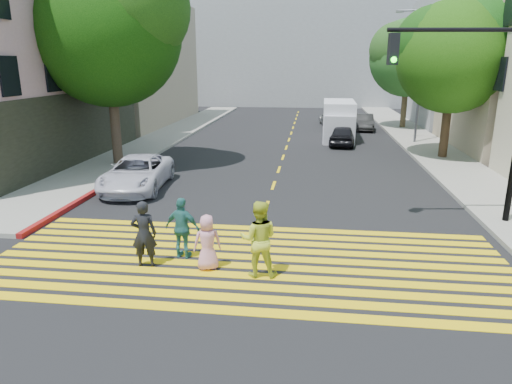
% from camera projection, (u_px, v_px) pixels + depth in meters
% --- Properties ---
extents(ground, '(120.00, 120.00, 0.00)m').
position_uv_depth(ground, '(240.00, 284.00, 10.67)').
color(ground, black).
extents(sidewalk_left, '(3.00, 40.00, 0.15)m').
position_uv_depth(sidewalk_left, '(171.00, 134.00, 32.66)').
color(sidewalk_left, gray).
rests_on(sidewalk_left, ground).
extents(sidewalk_right, '(3.00, 60.00, 0.15)m').
position_uv_depth(sidewalk_right, '(444.00, 160.00, 23.96)').
color(sidewalk_right, gray).
rests_on(sidewalk_right, ground).
extents(curb_red, '(0.20, 8.00, 0.16)m').
position_uv_depth(curb_red, '(85.00, 198.00, 17.19)').
color(curb_red, maroon).
rests_on(curb_red, ground).
extents(crosswalk, '(13.40, 5.30, 0.01)m').
position_uv_depth(crosswalk, '(248.00, 261.00, 11.88)').
color(crosswalk, yellow).
rests_on(crosswalk, ground).
extents(lane_line, '(0.12, 34.40, 0.01)m').
position_uv_depth(lane_line, '(290.00, 136.00, 32.14)').
color(lane_line, yellow).
rests_on(lane_line, ground).
extents(building_left_tan, '(12.00, 16.00, 10.00)m').
position_uv_depth(building_left_tan, '(103.00, 63.00, 37.93)').
color(building_left_tan, tan).
rests_on(building_left_tan, ground).
extents(building_right_grey, '(10.00, 10.00, 10.00)m').
position_uv_depth(building_right_grey, '(485.00, 63.00, 36.16)').
color(building_right_grey, gray).
rests_on(building_right_grey, ground).
extents(backdrop_block, '(30.00, 8.00, 12.00)m').
position_uv_depth(backdrop_block, '(302.00, 54.00, 54.85)').
color(backdrop_block, gray).
rests_on(backdrop_block, ground).
extents(tree_left, '(9.25, 8.96, 10.00)m').
position_uv_depth(tree_left, '(109.00, 24.00, 21.21)').
color(tree_left, '#31291B').
rests_on(tree_left, ground).
extents(tree_right_near, '(7.54, 7.28, 8.25)m').
position_uv_depth(tree_right_near, '(456.00, 51.00, 22.97)').
color(tree_right_near, black).
rests_on(tree_right_near, ground).
extents(tree_right_far, '(7.03, 6.80, 8.39)m').
position_uv_depth(tree_right_far, '(409.00, 54.00, 34.30)').
color(tree_right_far, '#483926').
rests_on(tree_right_far, ground).
extents(pedestrian_man, '(0.69, 0.51, 1.73)m').
position_uv_depth(pedestrian_man, '(144.00, 234.00, 11.41)').
color(pedestrian_man, black).
rests_on(pedestrian_man, ground).
extents(pedestrian_woman, '(0.95, 0.76, 1.89)m').
position_uv_depth(pedestrian_woman, '(259.00, 239.00, 10.87)').
color(pedestrian_woman, '#C1CF34').
rests_on(pedestrian_woman, ground).
extents(pedestrian_child, '(0.80, 0.65, 1.42)m').
position_uv_depth(pedestrian_child, '(207.00, 242.00, 11.28)').
color(pedestrian_child, pink).
rests_on(pedestrian_child, ground).
extents(pedestrian_extra, '(1.02, 0.58, 1.64)m').
position_uv_depth(pedestrian_extra, '(183.00, 228.00, 11.93)').
color(pedestrian_extra, '#2C7170').
rests_on(pedestrian_extra, ground).
extents(white_sedan, '(2.63, 4.96, 1.33)m').
position_uv_depth(white_sedan, '(137.00, 173.00, 18.55)').
color(white_sedan, silver).
rests_on(white_sedan, ground).
extents(dark_car_near, '(1.99, 3.94, 1.29)m').
position_uv_depth(dark_car_near, '(343.00, 135.00, 28.52)').
color(dark_car_near, black).
rests_on(dark_car_near, ground).
extents(silver_car, '(2.14, 4.29, 1.20)m').
position_uv_depth(silver_car, '(331.00, 118.00, 37.63)').
color(silver_car, '#97989B').
rests_on(silver_car, ground).
extents(dark_car_parked, '(1.44, 3.74, 1.21)m').
position_uv_depth(dark_car_parked, '(364.00, 122.00, 34.99)').
color(dark_car_parked, black).
rests_on(dark_car_parked, ground).
extents(white_van, '(2.12, 5.40, 2.53)m').
position_uv_depth(white_van, '(339.00, 122.00, 30.54)').
color(white_van, white).
rests_on(white_van, ground).
extents(traffic_signal, '(4.30, 0.82, 6.32)m').
position_uv_depth(traffic_signal, '(486.00, 94.00, 13.48)').
color(traffic_signal, black).
rests_on(traffic_signal, ground).
extents(street_lamp, '(1.85, 0.37, 8.18)m').
position_uv_depth(street_lamp, '(419.00, 68.00, 27.85)').
color(street_lamp, '#505059').
rests_on(street_lamp, ground).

